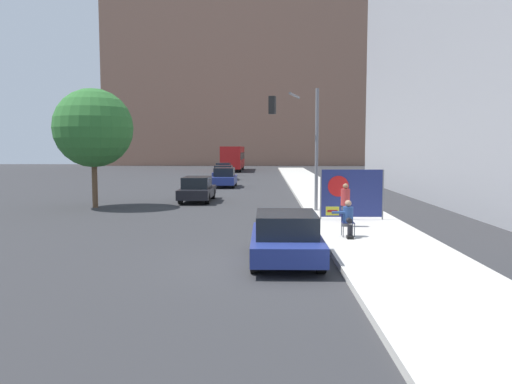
% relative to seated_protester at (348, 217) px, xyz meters
% --- Properties ---
extents(ground_plane, '(160.00, 160.00, 0.00)m').
position_rel_seated_protester_xyz_m(ground_plane, '(-2.71, -3.28, -0.83)').
color(ground_plane, '#303033').
extents(sidewalk_curb, '(3.62, 90.00, 0.18)m').
position_rel_seated_protester_xyz_m(sidewalk_curb, '(0.97, 11.72, -0.74)').
color(sidewalk_curb, beige).
rests_on(sidewalk_curb, ground_plane).
extents(building_backdrop_far, '(52.00, 12.00, 34.35)m').
position_rel_seated_protester_xyz_m(building_backdrop_far, '(-4.71, 74.86, 16.34)').
color(building_backdrop_far, '#936B56').
rests_on(building_backdrop_far, ground_plane).
extents(seated_protester, '(0.95, 0.77, 1.22)m').
position_rel_seated_protester_xyz_m(seated_protester, '(0.00, 0.00, 0.00)').
color(seated_protester, '#474C56').
rests_on(seated_protester, sidewalk_curb).
extents(jogger_on_sidewalk, '(0.34, 0.34, 1.62)m').
position_rel_seated_protester_xyz_m(jogger_on_sidewalk, '(0.27, 2.21, 0.17)').
color(jogger_on_sidewalk, '#424247').
rests_on(jogger_on_sidewalk, sidewalk_curb).
extents(protest_banner, '(2.61, 0.06, 2.05)m').
position_rel_seated_protester_xyz_m(protest_banner, '(0.80, 4.04, 0.43)').
color(protest_banner, slate).
rests_on(protest_banner, sidewalk_curb).
extents(traffic_light_pole, '(2.34, 2.10, 5.68)m').
position_rel_seated_protester_xyz_m(traffic_light_pole, '(-1.11, 7.19, 3.13)').
color(traffic_light_pole, slate).
rests_on(traffic_light_pole, sidewalk_curb).
extents(parked_car_curbside, '(1.87, 4.14, 1.37)m').
position_rel_seated_protester_xyz_m(parked_car_curbside, '(-2.17, -2.92, -0.14)').
color(parked_car_curbside, navy).
rests_on(parked_car_curbside, ground_plane).
extents(car_on_road_nearest, '(1.74, 4.57, 1.45)m').
position_rel_seated_protester_xyz_m(car_on_road_nearest, '(-6.68, 12.35, -0.11)').
color(car_on_road_nearest, black).
rests_on(car_on_road_nearest, ground_plane).
extents(car_on_road_midblock, '(1.76, 4.38, 1.54)m').
position_rel_seated_protester_xyz_m(car_on_road_midblock, '(-5.96, 22.99, -0.07)').
color(car_on_road_midblock, navy).
rests_on(car_on_road_midblock, ground_plane).
extents(car_on_road_distant, '(1.88, 4.33, 1.41)m').
position_rel_seated_protester_xyz_m(car_on_road_distant, '(-6.76, 31.73, -0.12)').
color(car_on_road_distant, navy).
rests_on(car_on_road_distant, ground_plane).
extents(car_on_road_far_lane, '(1.73, 4.60, 1.44)m').
position_rel_seated_protester_xyz_m(car_on_road_far_lane, '(-7.33, 38.53, -0.11)').
color(car_on_road_far_lane, navy).
rests_on(car_on_road_far_lane, ground_plane).
extents(city_bus_on_road, '(2.54, 12.21, 3.25)m').
position_rel_seated_protester_xyz_m(city_bus_on_road, '(-7.06, 50.72, 1.04)').
color(city_bus_on_road, red).
rests_on(city_bus_on_road, ground_plane).
extents(street_tree_near_curb, '(4.06, 4.06, 6.17)m').
position_rel_seated_protester_xyz_m(street_tree_near_curb, '(-11.63, 9.35, 3.30)').
color(street_tree_near_curb, brown).
rests_on(street_tree_near_curb, ground_plane).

